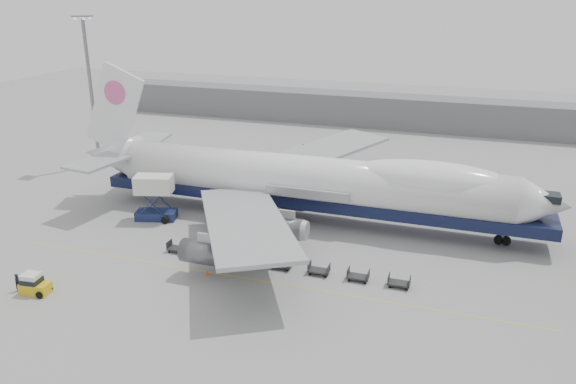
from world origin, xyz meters
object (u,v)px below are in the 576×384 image
(airliner, at_px, (312,181))
(ground_worker, at_px, (18,283))
(baggage_tug, at_px, (34,285))
(catering_truck, at_px, (155,195))

(airliner, relative_size, ground_worker, 34.21)
(airliner, height_order, baggage_tug, airliner)
(baggage_tug, bearing_deg, ground_worker, 179.69)
(baggage_tug, xyz_separation_m, ground_worker, (-1.87, -0.19, 0.01))
(baggage_tug, distance_m, ground_worker, 1.88)
(airliner, xyz_separation_m, baggage_tug, (-21.64, -27.73, -4.66))
(catering_truck, distance_m, baggage_tug, 21.55)
(ground_worker, bearing_deg, baggage_tug, -80.31)
(airliner, relative_size, baggage_tug, 21.42)
(airliner, distance_m, ground_worker, 36.80)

